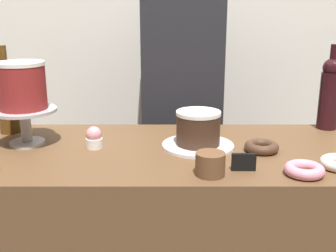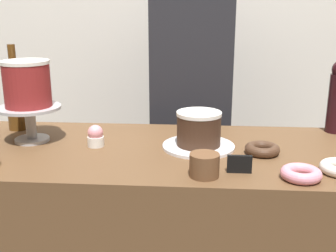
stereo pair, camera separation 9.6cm
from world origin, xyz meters
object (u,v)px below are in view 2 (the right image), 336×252
(cake_stand_pedestal, at_px, (30,118))
(cupcake_strawberry, at_px, (96,136))
(donut_chocolate, at_px, (262,149))
(barista_figure, at_px, (191,122))
(donut_pink, at_px, (301,174))
(price_sign_chalkboard, at_px, (239,164))
(white_layer_cake, at_px, (27,84))
(chocolate_round_cake, at_px, (199,128))
(cookie_stack, at_px, (204,165))
(wine_bottle_amber, at_px, (16,92))

(cake_stand_pedestal, xyz_separation_m, cupcake_strawberry, (0.24, -0.04, -0.05))
(donut_chocolate, xyz_separation_m, barista_figure, (-0.24, 0.59, -0.07))
(cupcake_strawberry, relative_size, donut_chocolate, 0.66)
(cake_stand_pedestal, relative_size, donut_pink, 1.93)
(donut_pink, height_order, price_sign_chalkboard, price_sign_chalkboard)
(white_layer_cake, bearing_deg, chocolate_round_cake, -2.63)
(chocolate_round_cake, distance_m, barista_figure, 0.56)
(cake_stand_pedestal, height_order, donut_pink, cake_stand_pedestal)
(donut_chocolate, relative_size, price_sign_chalkboard, 1.60)
(cake_stand_pedestal, distance_m, donut_pink, 0.91)
(cake_stand_pedestal, relative_size, donut_chocolate, 1.93)
(cupcake_strawberry, relative_size, barista_figure, 0.05)
(price_sign_chalkboard, bearing_deg, cupcake_strawberry, 156.59)
(chocolate_round_cake, xyz_separation_m, donut_pink, (0.28, -0.25, -0.05))
(cake_stand_pedestal, bearing_deg, donut_chocolate, -5.29)
(cupcake_strawberry, xyz_separation_m, barista_figure, (0.31, 0.55, -0.09))
(white_layer_cake, distance_m, cupcake_strawberry, 0.30)
(donut_pink, bearing_deg, white_layer_cake, 162.56)
(donut_chocolate, relative_size, cookie_stack, 1.33)
(wine_bottle_amber, relative_size, cupcake_strawberry, 4.38)
(white_layer_cake, relative_size, donut_chocolate, 1.43)
(donut_chocolate, height_order, price_sign_chalkboard, price_sign_chalkboard)
(cake_stand_pedestal, relative_size, wine_bottle_amber, 0.66)
(cake_stand_pedestal, height_order, white_layer_cake, white_layer_cake)
(chocolate_round_cake, distance_m, wine_bottle_amber, 0.72)
(donut_pink, bearing_deg, barista_figure, 112.09)
(chocolate_round_cake, relative_size, donut_pink, 1.34)
(cake_stand_pedestal, height_order, wine_bottle_amber, wine_bottle_amber)
(white_layer_cake, xyz_separation_m, chocolate_round_cake, (0.59, -0.03, -0.14))
(donut_chocolate, bearing_deg, barista_figure, 112.46)
(wine_bottle_amber, relative_size, barista_figure, 0.20)
(white_layer_cake, relative_size, cupcake_strawberry, 2.15)
(cupcake_strawberry, distance_m, cookie_stack, 0.43)
(donut_chocolate, xyz_separation_m, cookie_stack, (-0.19, -0.20, 0.02))
(wine_bottle_amber, bearing_deg, white_layer_cake, -52.95)
(chocolate_round_cake, xyz_separation_m, cupcake_strawberry, (-0.35, -0.01, -0.03))
(chocolate_round_cake, relative_size, cupcake_strawberry, 2.01)
(chocolate_round_cake, relative_size, wine_bottle_amber, 0.46)
(donut_chocolate, bearing_deg, chocolate_round_cake, 167.25)
(white_layer_cake, bearing_deg, cupcake_strawberry, -8.85)
(cake_stand_pedestal, relative_size, white_layer_cake, 1.35)
(donut_chocolate, distance_m, price_sign_chalkboard, 0.19)
(cupcake_strawberry, distance_m, donut_chocolate, 0.56)
(cookie_stack, bearing_deg, donut_pink, -0.23)
(chocolate_round_cake, relative_size, cookie_stack, 1.78)
(chocolate_round_cake, bearing_deg, price_sign_chalkboard, -61.06)
(white_layer_cake, bearing_deg, price_sign_chalkboard, -18.74)
(wine_bottle_amber, xyz_separation_m, barista_figure, (0.66, 0.37, -0.20))
(price_sign_chalkboard, bearing_deg, white_layer_cake, 161.26)
(wine_bottle_amber, bearing_deg, donut_chocolate, -13.76)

